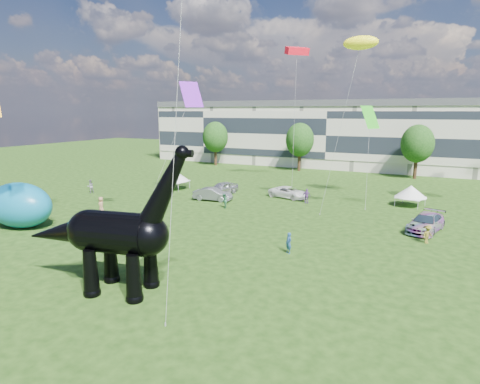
% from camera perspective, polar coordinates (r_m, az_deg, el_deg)
% --- Properties ---
extents(ground, '(220.00, 220.00, 0.00)m').
position_cam_1_polar(ground, '(24.39, -4.52, -15.43)').
color(ground, '#16330C').
rests_on(ground, ground).
extents(terrace_row, '(78.00, 11.00, 12.00)m').
position_cam_1_polar(terrace_row, '(83.02, 13.10, 7.69)').
color(terrace_row, beige).
rests_on(terrace_row, ground).
extents(tree_far_left, '(5.20, 5.20, 9.44)m').
position_cam_1_polar(tree_far_left, '(82.79, -3.53, 8.15)').
color(tree_far_left, '#382314').
rests_on(tree_far_left, ground).
extents(tree_mid_left, '(5.20, 5.20, 9.44)m').
position_cam_1_polar(tree_mid_left, '(75.44, 8.51, 7.73)').
color(tree_mid_left, '#382314').
rests_on(tree_mid_left, ground).
extents(tree_mid_right, '(5.20, 5.20, 9.44)m').
position_cam_1_polar(tree_mid_right, '(71.81, 23.95, 6.70)').
color(tree_mid_right, '#382314').
rests_on(tree_mid_right, ground).
extents(dinosaur_sculpture, '(11.68, 4.19, 9.52)m').
position_cam_1_polar(dinosaur_sculpture, '(25.83, -17.75, -5.81)').
color(dinosaur_sculpture, black).
rests_on(dinosaur_sculpture, ground).
extents(car_silver, '(3.15, 5.24, 1.67)m').
position_cam_1_polar(car_silver, '(54.01, -2.52, 0.57)').
color(car_silver, silver).
rests_on(car_silver, ground).
extents(car_grey, '(5.04, 2.32, 1.60)m').
position_cam_1_polar(car_grey, '(50.20, -3.91, -0.32)').
color(car_grey, slate).
rests_on(car_grey, ground).
extents(car_white, '(5.62, 3.55, 1.45)m').
position_cam_1_polar(car_white, '(51.98, 6.91, -0.06)').
color(car_white, white).
rests_on(car_white, ground).
extents(car_dark, '(3.61, 6.11, 1.66)m').
position_cam_1_polar(car_dark, '(41.15, 24.94, -3.98)').
color(car_dark, '#595960').
rests_on(car_dark, ground).
extents(gazebo_near, '(4.35, 4.35, 2.48)m').
position_cam_1_polar(gazebo_near, '(51.05, 23.13, 0.05)').
color(gazebo_near, silver).
rests_on(gazebo_near, ground).
extents(gazebo_left, '(4.05, 4.05, 2.77)m').
position_cam_1_polar(gazebo_left, '(57.98, -9.21, 2.30)').
color(gazebo_left, silver).
rests_on(gazebo_left, ground).
extents(inflatable_teal, '(7.30, 4.93, 4.35)m').
position_cam_1_polar(inflatable_teal, '(43.78, -28.83, -1.65)').
color(inflatable_teal, '#0C6B96').
rests_on(inflatable_teal, ground).
extents(visitors, '(56.70, 41.24, 1.89)m').
position_cam_1_polar(visitors, '(36.80, 3.76, -4.57)').
color(visitors, olive).
rests_on(visitors, ground).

